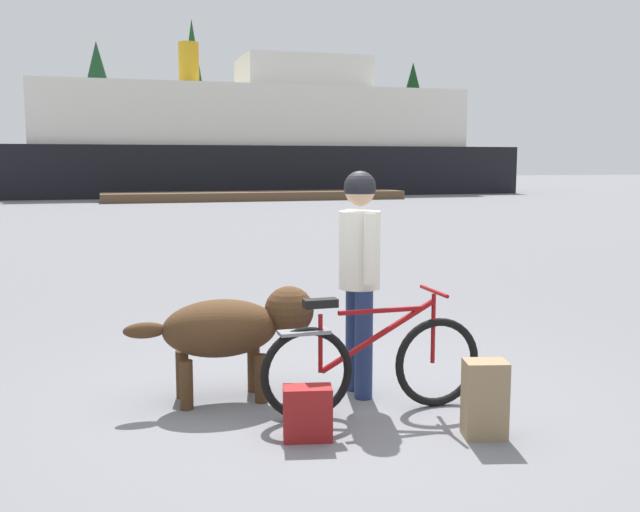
# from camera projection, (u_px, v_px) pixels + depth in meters

# --- Properties ---
(ground_plane) EXTENTS (160.00, 160.00, 0.00)m
(ground_plane) POSITION_uv_depth(u_px,v_px,m) (326.00, 406.00, 5.43)
(ground_plane) COLOR slate
(bicycle) EXTENTS (1.68, 0.44, 0.89)m
(bicycle) POSITION_uv_depth(u_px,v_px,m) (372.00, 363.00, 5.24)
(bicycle) COLOR black
(bicycle) RESTS_ON ground_plane
(person_cyclist) EXTENTS (0.32, 0.53, 1.75)m
(person_cyclist) POSITION_uv_depth(u_px,v_px,m) (359.00, 261.00, 5.58)
(person_cyclist) COLOR navy
(person_cyclist) RESTS_ON ground_plane
(dog) EXTENTS (1.45, 0.52, 0.86)m
(dog) POSITION_uv_depth(u_px,v_px,m) (234.00, 327.00, 5.53)
(dog) COLOR #472D19
(dog) RESTS_ON ground_plane
(backpack) EXTENTS (0.32, 0.26, 0.52)m
(backpack) POSITION_uv_depth(u_px,v_px,m) (485.00, 399.00, 4.80)
(backpack) COLOR #8C7251
(backpack) RESTS_ON ground_plane
(handbag_pannier) EXTENTS (0.35, 0.24, 0.36)m
(handbag_pannier) POSITION_uv_depth(u_px,v_px,m) (308.00, 413.00, 4.76)
(handbag_pannier) COLOR maroon
(handbag_pannier) RESTS_ON ground_plane
(dock_pier) EXTENTS (14.23, 2.41, 0.40)m
(dock_pier) POSITION_uv_depth(u_px,v_px,m) (256.00, 196.00, 34.36)
(dock_pier) COLOR brown
(dock_pier) RESTS_ON ground_plane
(ferry_boat) EXTENTS (29.10, 7.99, 8.24)m
(ferry_boat) POSITION_uv_depth(u_px,v_px,m) (255.00, 143.00, 40.94)
(ferry_boat) COLOR black
(ferry_boat) RESTS_ON ground_plane
(sailboat_moored) EXTENTS (6.20, 1.74, 7.05)m
(sailboat_moored) POSITION_uv_depth(u_px,v_px,m) (189.00, 184.00, 42.83)
(sailboat_moored) COLOR navy
(sailboat_moored) RESTS_ON ground_plane
(pine_tree_center) EXTENTS (2.83, 2.83, 11.41)m
(pine_tree_center) POSITION_uv_depth(u_px,v_px,m) (193.00, 90.00, 49.46)
(pine_tree_center) COLOR #4C331E
(pine_tree_center) RESTS_ON ground_plane
(pine_tree_far_right) EXTENTS (3.62, 3.62, 9.31)m
(pine_tree_far_right) POSITION_uv_depth(u_px,v_px,m) (413.00, 108.00, 55.37)
(pine_tree_far_right) COLOR #4C331E
(pine_tree_far_right) RESTS_ON ground_plane
(pine_tree_mid_back) EXTENTS (4.31, 4.31, 11.14)m
(pine_tree_mid_back) POSITION_uv_depth(u_px,v_px,m) (98.00, 95.00, 56.68)
(pine_tree_mid_back) COLOR #4C331E
(pine_tree_mid_back) RESTS_ON ground_plane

